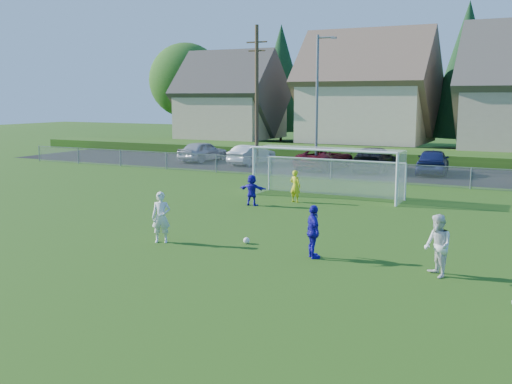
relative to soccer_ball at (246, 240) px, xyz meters
The scene contains 20 objects.
ground 5.74m from the soccer_ball, 98.02° to the right, with size 160.00×160.00×0.00m, color #193D0C.
asphalt_lot 21.83m from the soccer_ball, 92.10° to the left, with size 60.00×60.00×0.00m, color black.
grass_embankment 29.33m from the soccer_ball, 91.56° to the left, with size 70.00×6.00×0.80m, color #1E420F.
soccer_ball is the anchor object (origin of this frame).
player_white_a 3.03m from the soccer_ball, 156.95° to the right, with size 0.64×0.42×1.76m, color silver.
player_white_b 6.60m from the soccer_ball, ahead, with size 0.85×0.66×1.75m, color silver.
player_blue_a 2.88m from the soccer_ball, 14.45° to the right, with size 0.98×0.41×1.67m, color #1D12AF.
player_blue_b 7.33m from the soccer_ball, 115.63° to the left, with size 1.33×0.42×1.43m, color #1D12AF.
goalkeeper 8.48m from the soccer_ball, 101.67° to the left, with size 0.56×0.37×1.53m, color yellow.
car_a 26.72m from the soccer_ball, 124.90° to the left, with size 1.85×4.61×1.57m, color #A9ABB0.
car_b 24.37m from the soccer_ball, 116.70° to the left, with size 1.52×4.35×1.43m, color silver.
car_c 21.97m from the soccer_ball, 103.28° to the left, with size 2.49×5.40×1.50m, color #540914.
car_d 21.96m from the soccer_ball, 94.45° to the left, with size 2.25×5.54×1.61m, color black.
car_e 22.21m from the soccer_ball, 84.52° to the left, with size 1.94×4.82×1.64m, color #151D4B.
soccer_goal 10.51m from the soccer_ball, 94.42° to the left, with size 7.42×1.90×2.50m.
chainlink_fence 16.34m from the soccer_ball, 92.81° to the left, with size 52.06×0.06×1.20m.
streetlight 21.51m from the soccer_ball, 104.48° to the left, with size 1.38×0.18×9.00m.
utility_pole 24.20m from the soccer_ball, 115.79° to the left, with size 1.60×0.26×10.00m.
houses_row 37.50m from the soccer_ball, 88.17° to the left, with size 53.90×11.45×13.27m.
tree_row 43.59m from the soccer_ball, 89.67° to the left, with size 65.98×12.36×13.80m.
Camera 1 is at (10.04, -11.94, 4.95)m, focal length 42.00 mm.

